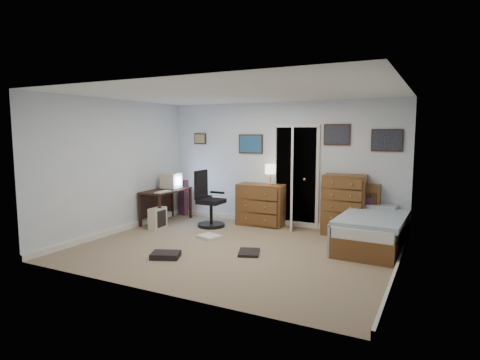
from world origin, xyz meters
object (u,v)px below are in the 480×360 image
computer_desk (163,197)px  tall_dresser (344,205)px  low_dresser (261,205)px  office_chair (208,205)px  bed (372,230)px

computer_desk → tall_dresser: (3.66, 0.65, 0.02)m
computer_desk → tall_dresser: bearing=7.7°
tall_dresser → computer_desk: bearing=-173.0°
low_dresser → tall_dresser: (1.69, -0.02, 0.14)m
computer_desk → office_chair: (1.07, 0.08, -0.10)m
bed → low_dresser: bearing=166.0°
bed → computer_desk: bearing=-177.7°
computer_desk → tall_dresser: tall_dresser is taller
office_chair → bed: 3.20m
low_dresser → computer_desk: bearing=-164.6°
office_chair → low_dresser: 1.08m
tall_dresser → bed: tall_dresser is taller
computer_desk → bed: computer_desk is taller
office_chair → bed: (3.20, -0.06, -0.15)m
office_chair → low_dresser: (0.90, 0.59, -0.01)m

